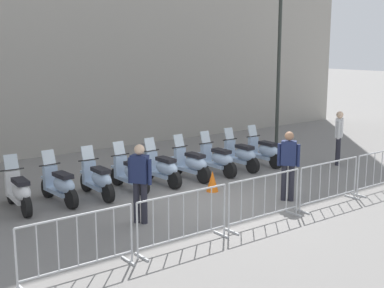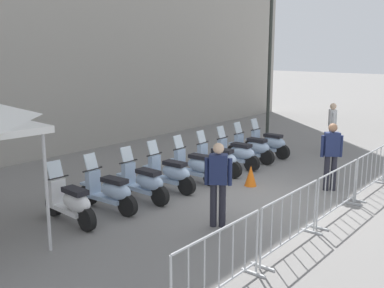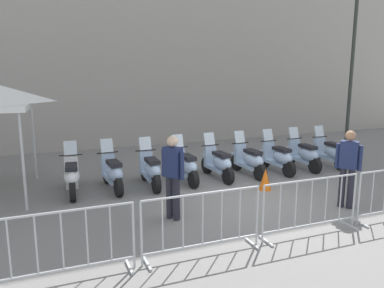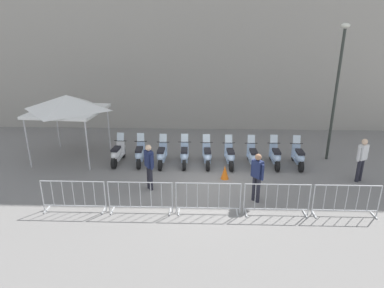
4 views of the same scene
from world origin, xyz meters
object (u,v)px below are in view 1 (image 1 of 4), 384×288
object	(u,v)px
motorcycle_2	(98,180)
barrier_segment_2	(265,200)
motorcycle_1	(60,185)
motorcycle_7	(241,155)
motorcycle_8	(264,152)
barrier_segment_0	(78,246)
officer_mid_plaza	(288,162)
motorcycle_3	(131,174)
motorcycle_4	(162,169)
street_lamp	(279,53)
barrier_segment_3	(329,184)
motorcycle_0	(19,192)
barrier_segment_1	(184,220)
officer_by_barriers	(339,135)
barrier_segment_4	(381,171)
motorcycle_5	(191,164)
officer_near_row_end	(140,179)
traffic_cone	(212,181)
motorcycle_6	(217,160)

from	to	relation	value
motorcycle_2	barrier_segment_2	xyz separation A→B (m)	(2.21, -3.77, 0.07)
motorcycle_1	motorcycle_7	size ratio (longest dim) A/B	1.00
motorcycle_7	motorcycle_8	xyz separation A→B (m)	(0.97, 0.04, 0.00)
barrier_segment_0	officer_mid_plaza	world-z (taller)	officer_mid_plaza
motorcycle_2	motorcycle_3	size ratio (longest dim) A/B	1.00
motorcycle_1	motorcycle_3	size ratio (longest dim) A/B	1.00
barrier_segment_2	officer_mid_plaza	bearing A→B (deg)	31.17
motorcycle_1	motorcycle_4	bearing A→B (deg)	2.63
street_lamp	motorcycle_2	bearing A→B (deg)	-168.70
barrier_segment_3	motorcycle_0	bearing A→B (deg)	150.29
barrier_segment_1	officer_by_barriers	distance (m)	8.45
barrier_segment_4	motorcycle_7	bearing A→B (deg)	113.40
motorcycle_1	motorcycle_5	bearing A→B (deg)	2.50
barrier_segment_3	officer_near_row_end	bearing A→B (deg)	163.06
motorcycle_4	motorcycle_8	xyz separation A→B (m)	(3.89, 0.25, 0.00)
motorcycle_1	motorcycle_5	size ratio (longest dim) A/B	1.00
motorcycle_7	officer_by_barriers	xyz separation A→B (m)	(3.04, -1.17, 0.53)
barrier_segment_0	traffic_cone	size ratio (longest dim) A/B	3.77
barrier_segment_1	officer_near_row_end	xyz separation A→B (m)	(-0.07, 1.63, 0.46)
motorcycle_1	traffic_cone	xyz separation A→B (m)	(3.70, -1.14, -0.18)
officer_near_row_end	motorcycle_6	bearing A→B (deg)	33.08
motorcycle_3	motorcycle_7	world-z (taller)	same
motorcycle_0	barrier_segment_4	size ratio (longest dim) A/B	0.83
motorcycle_5	officer_mid_plaza	xyz separation A→B (m)	(0.87, -3.00, 0.53)
motorcycle_3	motorcycle_4	distance (m)	0.98
motorcycle_3	traffic_cone	world-z (taller)	motorcycle_3
motorcycle_3	barrier_segment_0	distance (m)	5.19
motorcycle_4	barrier_segment_2	distance (m)	3.93
motorcycle_1	motorcycle_6	world-z (taller)	same
motorcycle_6	officer_mid_plaza	distance (m)	3.11
officer_mid_plaza	motorcycle_6	bearing A→B (deg)	88.14
motorcycle_3	barrier_segment_3	world-z (taller)	motorcycle_3
traffic_cone	motorcycle_1	bearing A→B (deg)	162.85
motorcycle_1	barrier_segment_2	bearing A→B (deg)	-49.95
motorcycle_0	motorcycle_6	world-z (taller)	same
motorcycle_8	officer_mid_plaza	size ratio (longest dim) A/B	1.00
officer_near_row_end	barrier_segment_1	bearing A→B (deg)	-87.67
barrier_segment_0	motorcycle_0	bearing A→B (deg)	87.99
officer_mid_plaza	barrier_segment_1	bearing A→B (deg)	-163.54
motorcycle_1	motorcycle_8	world-z (taller)	same
motorcycle_2	motorcycle_3	distance (m)	0.98
motorcycle_7	officer_mid_plaza	bearing A→B (deg)	-108.54
motorcycle_1	barrier_segment_4	xyz separation A→B (m)	(7.50, -3.50, 0.07)
motorcycle_5	motorcycle_4	bearing A→B (deg)	-177.89
motorcycle_7	barrier_segment_2	distance (m)	4.91
motorcycle_3	street_lamp	distance (m)	7.19
motorcycle_0	motorcycle_2	world-z (taller)	same
officer_mid_plaza	officer_by_barriers	xyz separation A→B (m)	(4.11, 2.01, 0.00)
motorcycle_4	officer_near_row_end	distance (m)	3.18
motorcycle_8	traffic_cone	xyz separation A→B (m)	(-3.11, -1.53, -0.18)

